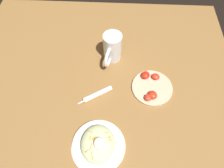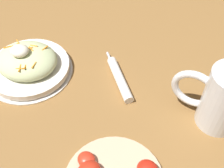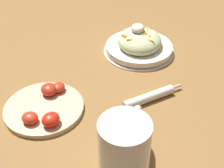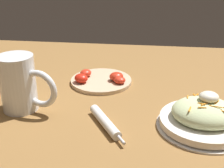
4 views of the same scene
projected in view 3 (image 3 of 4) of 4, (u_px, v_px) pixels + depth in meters
ground_plane at (148, 99)px, 0.81m from camera, size 1.43×1.43×0.00m
salad_plate at (139, 44)px, 0.98m from camera, size 0.23×0.23×0.10m
beer_mug at (125, 155)px, 0.57m from camera, size 0.17×0.10×0.16m
napkin_roll at (148, 97)px, 0.80m from camera, size 0.11×0.17×0.02m
tomato_plate at (45, 107)px, 0.77m from camera, size 0.20×0.20×0.04m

